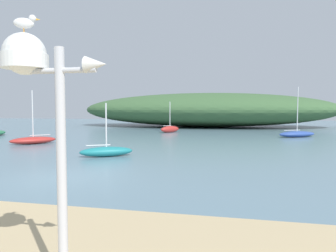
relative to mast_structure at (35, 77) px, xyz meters
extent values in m
plane|color=slate|center=(-3.60, 6.72, -2.94)|extent=(120.00, 120.00, 0.00)
ellipsoid|color=#3D6038|center=(-1.28, 40.28, -0.56)|extent=(36.18, 14.83, 4.77)
cylinder|color=silver|center=(0.34, 0.00, -1.19)|extent=(0.12, 0.12, 3.10)
cylinder|color=silver|center=(0.34, 0.00, 0.07)|extent=(0.95, 0.07, 0.07)
cylinder|color=white|center=(-0.13, 0.00, 0.20)|extent=(0.56, 0.56, 0.18)
sphere|color=white|center=(-0.13, 0.00, 0.29)|extent=(0.52, 0.52, 0.52)
cone|color=silver|center=(0.82, 0.00, 0.13)|extent=(0.26, 0.20, 0.20)
cylinder|color=orange|center=(-0.14, 0.02, 0.57)|extent=(0.01, 0.01, 0.05)
cylinder|color=orange|center=(-0.12, -0.02, 0.57)|extent=(0.01, 0.01, 0.05)
ellipsoid|color=white|center=(-0.13, 0.00, 0.66)|extent=(0.26, 0.21, 0.13)
ellipsoid|color=#9EA0A8|center=(-0.13, 0.00, 0.68)|extent=(0.24, 0.18, 0.05)
sphere|color=white|center=(-0.04, 0.05, 0.73)|extent=(0.09, 0.09, 0.09)
cone|color=gold|center=(0.02, 0.08, 0.72)|extent=(0.06, 0.05, 0.03)
ellipsoid|color=#2D4C9E|center=(8.16, 25.63, -2.68)|extent=(3.75, 2.75, 0.53)
cylinder|color=silver|center=(8.16, 25.63, -0.51)|extent=(0.08, 0.08, 4.12)
cylinder|color=silver|center=(7.68, 25.38, -2.32)|extent=(1.47, 0.83, 0.06)
ellipsoid|color=teal|center=(-4.15, 11.72, -2.68)|extent=(2.83, 2.09, 0.52)
cylinder|color=silver|center=(-4.15, 11.72, -1.34)|extent=(0.08, 0.08, 2.49)
cylinder|color=silver|center=(-4.51, 11.51, -2.33)|extent=(1.12, 0.68, 0.06)
ellipsoid|color=#B72D28|center=(-4.10, 28.50, -2.60)|extent=(2.08, 2.45, 0.69)
cylinder|color=silver|center=(-4.10, 28.50, -1.05)|extent=(0.08, 0.08, 2.82)
cylinder|color=silver|center=(-4.33, 28.20, -2.21)|extent=(0.72, 0.94, 0.06)
ellipsoid|color=#B72D28|center=(-11.72, 16.09, -2.69)|extent=(2.99, 3.15, 0.51)
cylinder|color=silver|center=(-11.72, 16.09, -0.83)|extent=(0.08, 0.08, 3.52)
cylinder|color=silver|center=(-11.40, 16.44, -2.34)|extent=(1.00, 1.10, 0.06)
camera|label=1|loc=(2.39, -3.35, -0.39)|focal=32.43mm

